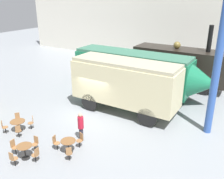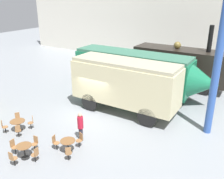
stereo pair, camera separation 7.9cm
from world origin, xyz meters
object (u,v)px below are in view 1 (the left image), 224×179
(passenger_coach_vintage, at_px, (125,82))
(streamlined_locomotive, at_px, (140,71))
(cafe_table_mid, at_px, (24,149))
(cafe_table_far, at_px, (18,123))
(steam_locomotive, at_px, (180,64))
(visitor_person, at_px, (81,126))
(cafe_table_near, at_px, (68,143))
(cafe_chair_0, at_px, (56,142))

(passenger_coach_vintage, bearing_deg, streamlined_locomotive, 98.14)
(cafe_table_mid, xyz_separation_m, cafe_table_far, (-2.56, 1.67, -0.02))
(steam_locomotive, distance_m, visitor_person, 12.35)
(cafe_table_near, relative_size, cafe_table_far, 0.90)
(passenger_coach_vintage, height_order, cafe_table_near, passenger_coach_vintage)
(streamlined_locomotive, distance_m, cafe_table_near, 9.79)
(cafe_table_near, xyz_separation_m, visitor_person, (-0.15, 1.31, 0.41))
(streamlined_locomotive, relative_size, cafe_table_mid, 15.02)
(streamlined_locomotive, bearing_deg, visitor_person, -88.65)
(visitor_person, bearing_deg, steam_locomotive, 80.76)
(passenger_coach_vintage, distance_m, visitor_person, 4.86)
(streamlined_locomotive, relative_size, passenger_coach_vintage, 1.58)
(visitor_person, bearing_deg, passenger_coach_vintage, 85.93)
(streamlined_locomotive, bearing_deg, cafe_chair_0, -92.39)
(streamlined_locomotive, bearing_deg, cafe_table_far, -111.67)
(cafe_chair_0, bearing_deg, visitor_person, 55.06)
(cafe_table_mid, bearing_deg, cafe_table_near, 44.79)
(cafe_table_near, bearing_deg, passenger_coach_vintage, 88.29)
(cafe_table_mid, bearing_deg, steam_locomotive, 77.21)
(streamlined_locomotive, relative_size, visitor_person, 6.70)
(cafe_chair_0, bearing_deg, passenger_coach_vintage, 68.59)
(streamlined_locomotive, relative_size, cafe_table_far, 13.26)
(cafe_chair_0, bearing_deg, streamlined_locomotive, 74.89)
(cafe_table_mid, height_order, cafe_table_far, cafe_table_mid)
(streamlined_locomotive, height_order, cafe_chair_0, streamlined_locomotive)
(cafe_table_near, distance_m, cafe_table_far, 4.16)
(cafe_table_mid, distance_m, cafe_table_far, 3.06)
(passenger_coach_vintage, xyz_separation_m, visitor_person, (-0.33, -4.66, -1.33))
(cafe_table_near, bearing_deg, cafe_table_far, 178.83)
(steam_locomotive, xyz_separation_m, cafe_table_mid, (-3.41, -15.04, -1.52))
(steam_locomotive, relative_size, cafe_table_mid, 10.42)
(steam_locomotive, distance_m, passenger_coach_vintage, 7.66)
(steam_locomotive, height_order, cafe_table_near, steam_locomotive)
(cafe_table_near, xyz_separation_m, cafe_table_mid, (-1.59, -1.58, 0.02))
(passenger_coach_vintage, relative_size, cafe_chair_0, 8.73)
(streamlined_locomotive, xyz_separation_m, cafe_table_mid, (-1.24, -11.25, -1.46))
(steam_locomotive, height_order, passenger_coach_vintage, steam_locomotive)
(cafe_table_mid, distance_m, cafe_chair_0, 1.64)
(passenger_coach_vintage, xyz_separation_m, cafe_table_mid, (-1.77, -7.55, -1.72))
(cafe_table_mid, relative_size, cafe_table_far, 0.88)
(cafe_table_near, distance_m, cafe_chair_0, 0.78)
(cafe_table_near, bearing_deg, cafe_chair_0, -167.28)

